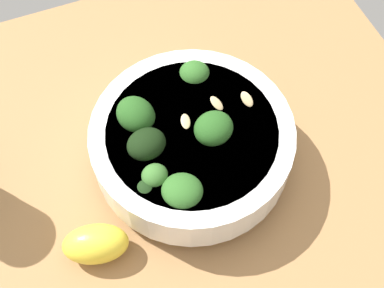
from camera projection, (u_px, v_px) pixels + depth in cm
name	position (u px, v px, depth cm)	size (l,w,h in cm)	color
ground_plane	(179.00, 212.00, 58.66)	(67.86, 67.86, 4.92)	#996D42
bowl_of_broccoli	(190.00, 142.00, 55.24)	(21.72, 21.72, 9.80)	white
lemon_wedge	(96.00, 244.00, 51.99)	(6.78, 4.08, 4.31)	yellow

